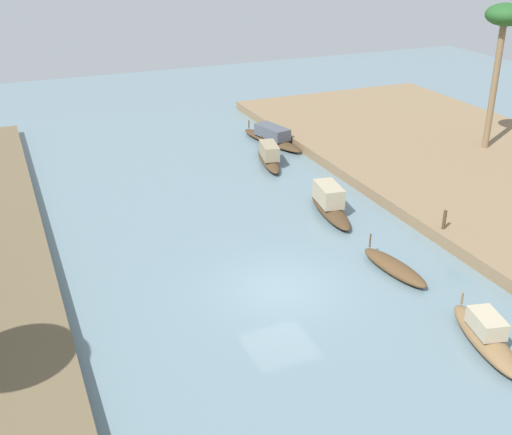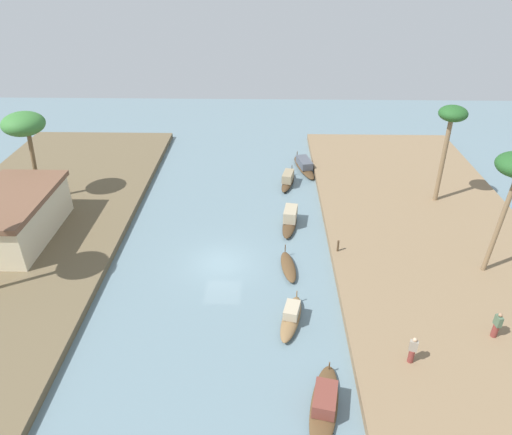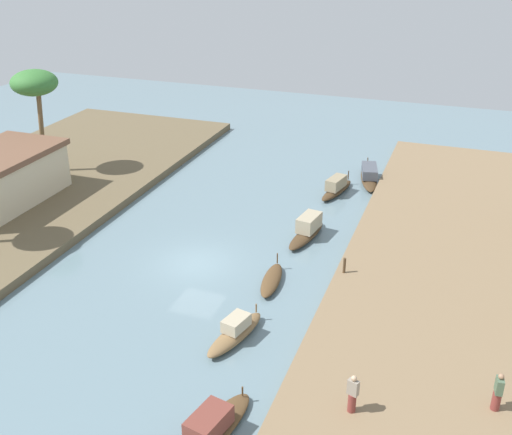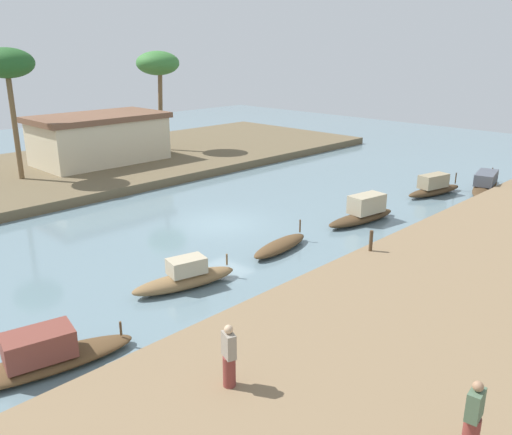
{
  "view_description": "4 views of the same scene",
  "coord_description": "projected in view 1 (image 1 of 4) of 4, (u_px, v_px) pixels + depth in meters",
  "views": [
    {
      "loc": [
        -17.34,
        8.35,
        11.95
      ],
      "look_at": [
        4.88,
        -1.1,
        0.55
      ],
      "focal_mm": 43.62,
      "sensor_mm": 36.0,
      "label": 1
    },
    {
      "loc": [
        -25.43,
        -2.9,
        18.63
      ],
      "look_at": [
        4.61,
        -2.22,
        0.89
      ],
      "focal_mm": 32.8,
      "sensor_mm": 36.0,
      "label": 2
    },
    {
      "loc": [
        -26.2,
        -12.83,
        16.43
      ],
      "look_at": [
        4.79,
        -1.7,
        0.9
      ],
      "focal_mm": 43.37,
      "sensor_mm": 36.0,
      "label": 3
    },
    {
      "loc": [
        -15.88,
        -18.1,
        8.09
      ],
      "look_at": [
        0.99,
        -1.5,
        0.42
      ],
      "focal_mm": 37.13,
      "sensor_mm": 36.0,
      "label": 4
    }
  ],
  "objects": [
    {
      "name": "river_water",
      "position": [
        281.0,
        289.0,
        22.49
      ],
      "size": [
        76.35,
        76.35,
        0.0
      ],
      "primitive_type": "plane",
      "color": "slate",
      "rests_on": "ground"
    },
    {
      "name": "sampan_near_left_bank",
      "position": [
        486.0,
        336.0,
        19.3
      ],
      "size": [
        3.97,
        1.82,
        1.09
      ],
      "rotation": [
        0.0,
        0.0,
        -0.23
      ],
      "color": "brown",
      "rests_on": "river_water"
    },
    {
      "name": "sampan_with_red_awning",
      "position": [
        269.0,
        156.0,
        34.0
      ],
      "size": [
        4.24,
        1.74,
        1.21
      ],
      "rotation": [
        0.0,
        0.0,
        -0.22
      ],
      "color": "#47331E",
      "rests_on": "river_water"
    },
    {
      "name": "mooring_post",
      "position": [
        444.0,
        220.0,
        25.6
      ],
      "size": [
        0.14,
        0.14,
        0.83
      ],
      "primitive_type": "cylinder",
      "color": "#4C3823",
      "rests_on": "riverbank_left"
    },
    {
      "name": "palm_tree_left_far",
      "position": [
        504.0,
        25.0,
        32.35
      ],
      "size": [
        2.11,
        2.11,
        7.8
      ],
      "color": "#7F6647",
      "rests_on": "riverbank_left"
    },
    {
      "name": "sampan_downstream_large",
      "position": [
        272.0,
        137.0,
        37.27
      ],
      "size": [
        5.45,
        2.28,
        1.07
      ],
      "rotation": [
        0.0,
        0.0,
        0.23
      ],
      "color": "#47331E",
      "rests_on": "river_water"
    },
    {
      "name": "sampan_open_hull",
      "position": [
        394.0,
        267.0,
        23.49
      ],
      "size": [
        3.44,
        1.27,
        0.98
      ],
      "rotation": [
        0.0,
        0.0,
        0.12
      ],
      "color": "brown",
      "rests_on": "river_water"
    },
    {
      "name": "sampan_midstream",
      "position": [
        329.0,
        203.0,
        28.15
      ],
      "size": [
        4.33,
        1.61,
        1.33
      ],
      "rotation": [
        0.0,
        0.0,
        -0.15
      ],
      "color": "#47331E",
      "rests_on": "river_water"
    }
  ]
}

